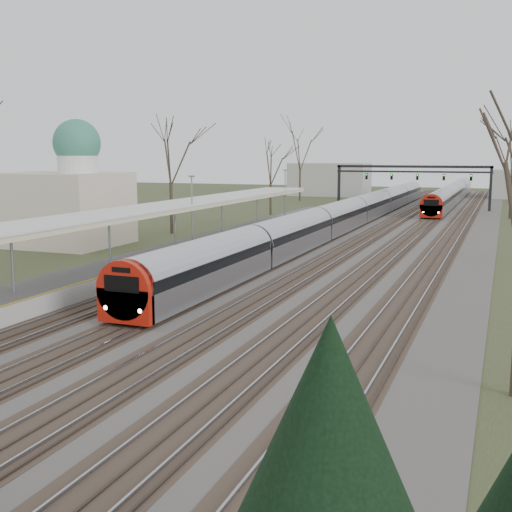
{
  "coord_description": "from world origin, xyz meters",
  "views": [
    {
      "loc": [
        12.4,
        -5.52,
        7.41
      ],
      "look_at": [
        -0.08,
        26.58,
        2.0
      ],
      "focal_mm": 45.0,
      "sensor_mm": 36.0,
      "label": 1
    }
  ],
  "objects": [
    {
      "name": "platform",
      "position": [
        -9.05,
        37.5,
        0.5
      ],
      "size": [
        3.5,
        69.0,
        1.0
      ],
      "primitive_type": "cube",
      "color": "#9E9B93",
      "rests_on": "ground"
    },
    {
      "name": "train_far",
      "position": [
        4.5,
        100.17,
        1.48
      ],
      "size": [
        2.62,
        60.21,
        3.05
      ],
      "color": "#9C9EA5",
      "rests_on": "ground"
    },
    {
      "name": "signal_gantry",
      "position": [
        0.29,
        84.99,
        4.91
      ],
      "size": [
        21.0,
        0.59,
        6.08
      ],
      "color": "black",
      "rests_on": "ground"
    },
    {
      "name": "dome_building",
      "position": [
        -21.71,
        38.0,
        3.72
      ],
      "size": [
        10.0,
        8.0,
        10.3
      ],
      "color": "beige",
      "rests_on": "ground"
    },
    {
      "name": "tree_west_far",
      "position": [
        -17.0,
        48.0,
        8.02
      ],
      "size": [
        5.5,
        5.5,
        11.33
      ],
      "color": "#2D231C",
      "rests_on": "ground"
    },
    {
      "name": "track_bed",
      "position": [
        0.26,
        55.0,
        0.06
      ],
      "size": [
        24.0,
        160.0,
        0.22
      ],
      "color": "#474442",
      "rests_on": "ground"
    },
    {
      "name": "canopy",
      "position": [
        -9.05,
        32.99,
        3.93
      ],
      "size": [
        4.1,
        50.0,
        3.11
      ],
      "color": "slate",
      "rests_on": "platform"
    },
    {
      "name": "train_near",
      "position": [
        -2.5,
        62.05,
        1.48
      ],
      "size": [
        2.62,
        90.21,
        3.05
      ],
      "color": "#9C9EA5",
      "rests_on": "ground"
    }
  ]
}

